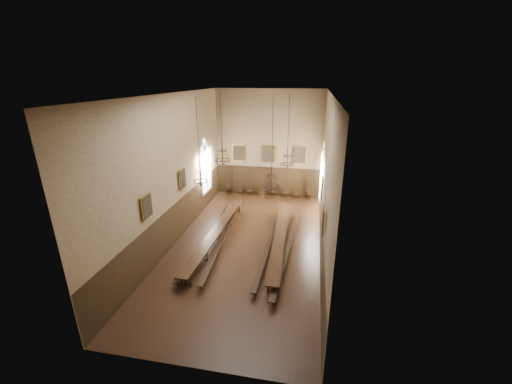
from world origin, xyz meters
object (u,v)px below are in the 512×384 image
(chair_1, at_px, (240,192))
(chair_5, at_px, (284,195))
(table_right, at_px, (280,241))
(bench_left_inner, at_px, (223,238))
(chair_4, at_px, (274,193))
(chair_0, at_px, (228,190))
(chandelier_front_left, at_px, (200,175))
(chandelier_back_right, at_px, (287,159))
(chair_7, at_px, (308,196))
(chandelier_back_left, at_px, (222,156))
(chair_2, at_px, (249,192))
(bench_left_outer, at_px, (206,238))
(table_left, at_px, (217,236))
(bench_right_inner, at_px, (269,244))
(bench_right_outer, at_px, (289,246))
(chandelier_front_right, at_px, (272,180))
(chair_3, at_px, (263,193))
(chair_6, at_px, (296,196))

(chair_1, xyz_separation_m, chair_5, (3.92, 0.03, 0.01))
(table_right, xyz_separation_m, bench_left_inner, (-3.56, -0.15, -0.10))
(chair_4, bearing_deg, bench_left_inner, -93.32)
(bench_left_inner, height_order, chair_0, chair_0)
(chandelier_front_left, bearing_deg, chandelier_back_right, 49.20)
(chandelier_front_left, bearing_deg, chair_7, 63.91)
(chandelier_back_left, bearing_deg, chair_2, 86.29)
(bench_left_outer, bearing_deg, chandelier_back_left, 75.93)
(table_left, relative_size, bench_right_inner, 1.07)
(chair_2, relative_size, chandelier_back_left, 0.20)
(bench_right_outer, bearing_deg, chandelier_back_right, 100.68)
(bench_right_inner, relative_size, chandelier_back_left, 2.22)
(table_right, relative_size, chandelier_front_right, 2.32)
(table_left, xyz_separation_m, chair_5, (3.46, 8.49, -0.13))
(table_left, relative_size, chair_7, 11.09)
(bench_left_inner, xyz_separation_m, chair_7, (5.02, 8.55, -0.01))
(chandelier_back_left, distance_m, chandelier_front_right, 5.94)
(chair_2, distance_m, chair_3, 1.22)
(bench_right_inner, relative_size, chair_0, 9.82)
(chair_3, distance_m, chair_4, 0.97)
(chandelier_back_right, bearing_deg, chair_0, 132.12)
(chair_1, height_order, chandelier_back_left, chandelier_back_left)
(chair_4, height_order, chair_6, chair_4)
(chair_1, xyz_separation_m, chair_7, (5.92, 0.03, 0.02))
(chair_0, xyz_separation_m, chair_1, (1.13, -0.08, -0.03))
(table_left, bearing_deg, chair_1, 93.08)
(chair_4, height_order, chandelier_front_left, chandelier_front_left)
(chair_2, relative_size, chair_4, 0.86)
(bench_left_outer, relative_size, chandelier_back_right, 2.23)
(chair_6, bearing_deg, chandelier_back_right, -110.44)
(bench_right_inner, height_order, bench_right_outer, bench_right_outer)
(table_left, height_order, chair_2, chair_2)
(chair_7, bearing_deg, chair_4, -173.17)
(table_left, distance_m, chandelier_front_right, 6.49)
(bench_right_outer, relative_size, chair_6, 12.46)
(bench_left_outer, distance_m, bench_left_inner, 1.10)
(chair_2, distance_m, chair_6, 4.14)
(chair_0, relative_size, chair_4, 0.97)
(chair_3, distance_m, chandelier_front_right, 12.04)
(chair_0, bearing_deg, chair_2, -16.45)
(chair_3, xyz_separation_m, chandelier_front_right, (2.20, -10.83, 4.79))
(bench_left_outer, relative_size, chair_5, 10.88)
(table_left, relative_size, bench_left_outer, 1.05)
(table_left, xyz_separation_m, bench_right_outer, (4.60, -0.29, -0.10))
(chair_3, relative_size, chair_6, 1.15)
(chair_5, xyz_separation_m, chandelier_back_left, (-3.52, -6.37, 4.78))
(table_right, xyz_separation_m, chandelier_front_left, (-3.89, -2.52, 4.74))
(bench_right_outer, height_order, chandelier_front_right, chandelier_front_right)
(chair_3, bearing_deg, chair_0, 177.97)
(table_right, bearing_deg, chandelier_front_right, -95.25)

